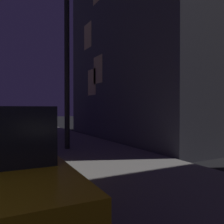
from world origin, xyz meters
TOP-DOWN VIEW (x-y plane):
  - street_lamp at (5.23, 6.16)m, footprint 0.44×0.44m
  - building_mid at (10.77, 7.60)m, footprint 6.96×8.35m

SIDE VIEW (x-z plane):
  - street_lamp at x=5.23m, z-range 1.08..7.15m
  - building_mid at x=10.77m, z-range 0.00..11.61m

